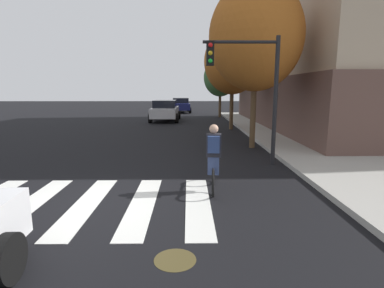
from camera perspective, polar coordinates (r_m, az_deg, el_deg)
name	(u,v)px	position (r m, az deg, el deg)	size (l,w,h in m)	color
ground_plane	(88,204)	(7.21, -19.10, -10.76)	(120.00, 120.00, 0.00)	black
crosswalk_stripes	(86,204)	(7.21, -19.37, -10.70)	(5.52, 3.52, 0.01)	silver
manhole_cover	(175,260)	(4.84, -3.22, -21.02)	(0.64, 0.64, 0.01)	#473D1E
sedan_mid	(165,110)	(24.58, -5.07, 6.39)	(2.36, 4.87, 1.67)	#B7B7BC
sedan_far	(180,105)	(33.64, -2.21, 7.41)	(2.43, 4.75, 1.60)	navy
cyclist	(213,158)	(7.46, 4.09, -2.71)	(0.38, 1.71, 1.69)	black
traffic_light_near	(251,79)	(10.15, 11.09, 12.04)	(2.47, 0.28, 4.20)	black
fire_hydrant	(306,134)	(14.67, 20.75, 1.84)	(0.33, 0.22, 0.78)	gold
street_tree_near	(256,37)	(13.41, 11.98, 19.24)	(3.87, 3.87, 6.89)	#4C3823
street_tree_mid	(233,61)	(19.39, 7.68, 15.23)	(3.51, 3.51, 6.24)	#4C3823
street_tree_far	(220,77)	(27.85, 5.39, 12.45)	(2.99, 2.99, 5.31)	#4C3823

